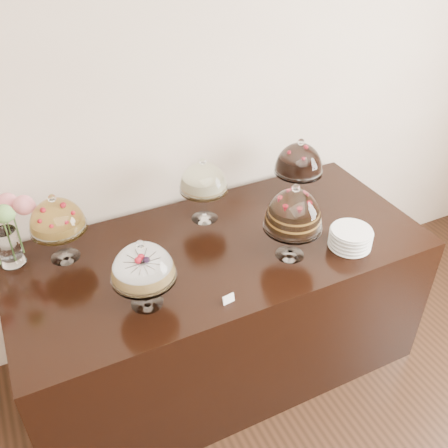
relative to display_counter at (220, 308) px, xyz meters
name	(u,v)px	position (x,y,z in m)	size (l,w,h in m)	color
wall_back	(183,101)	(0.04, 0.55, 1.05)	(5.00, 0.04, 3.00)	beige
display_counter	(220,308)	(0.00, 0.00, 0.00)	(2.20, 1.00, 0.90)	black
cake_stand_sugar_sponge	(143,266)	(-0.48, -0.23, 0.67)	(0.29, 0.29, 0.36)	white
cake_stand_choco_layer	(294,212)	(0.30, -0.22, 0.72)	(0.30, 0.30, 0.42)	white
cake_stand_cheesecake	(203,180)	(0.04, 0.28, 0.70)	(0.27, 0.27, 0.38)	white
cake_stand_dark_choco	(299,161)	(0.63, 0.25, 0.69)	(0.29, 0.29, 0.38)	white
cake_stand_fruit_tart	(57,218)	(-0.75, 0.27, 0.69)	(0.28, 0.28, 0.38)	white
flower_vase	(4,224)	(-0.99, 0.35, 0.68)	(0.33, 0.28, 0.39)	white
plate_stack	(350,238)	(0.62, -0.29, 0.50)	(0.22, 0.22, 0.10)	white
price_card_left	(229,299)	(-0.14, -0.39, 0.47)	(0.06, 0.01, 0.04)	white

